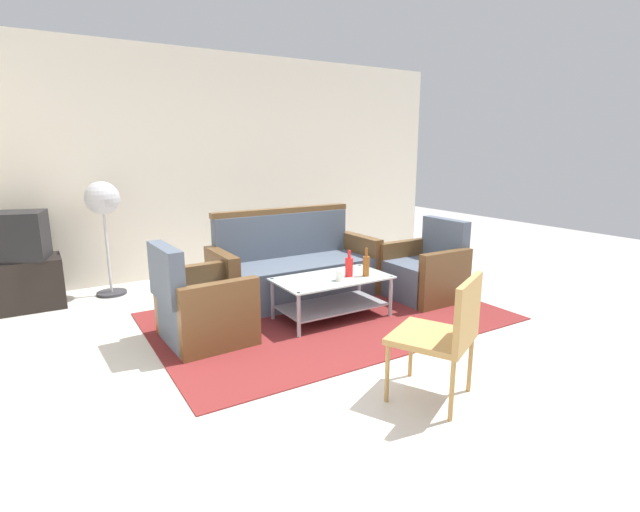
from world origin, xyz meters
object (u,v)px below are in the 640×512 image
at_px(bottle_brown, 366,265).
at_px(cup, 340,275).
at_px(armchair_left, 201,309).
at_px(tv_stand, 19,284).
at_px(wicker_chair, 446,329).
at_px(coffee_table, 332,291).
at_px(bottle_red, 349,266).
at_px(pedestal_fan, 103,205).
at_px(couch, 295,271).
at_px(television, 12,236).
at_px(armchair_right, 425,273).

height_order(bottle_brown, cup, bottle_brown).
relative_size(armchair_left, tv_stand, 1.06).
xyz_separation_m(bottle_brown, wicker_chair, (-0.52, -1.54, -0.02)).
bearing_deg(coffee_table, bottle_brown, -21.37).
xyz_separation_m(coffee_table, tv_stand, (-2.58, 1.90, -0.01)).
height_order(coffee_table, cup, cup).
relative_size(bottle_red, bottle_brown, 0.93).
bearing_deg(pedestal_fan, coffee_table, -48.65).
bearing_deg(cup, pedestal_fan, 129.76).
xyz_separation_m(coffee_table, cup, (0.01, -0.12, 0.19)).
relative_size(bottle_brown, wicker_chair, 0.33).
distance_m(armchair_left, bottle_red, 1.43).
xyz_separation_m(couch, wicker_chair, (-0.20, -2.40, 0.18)).
height_order(cup, television, television).
height_order(couch, tv_stand, couch).
bearing_deg(television, pedestal_fan, -163.48).
bearing_deg(armchair_right, couch, 59.25).
bearing_deg(armchair_left, wicker_chair, 27.21).
height_order(couch, television, television).
xyz_separation_m(coffee_table, pedestal_fan, (-1.71, 1.95, 0.74)).
distance_m(armchair_right, cup, 1.23).
distance_m(couch, pedestal_fan, 2.20).
bearing_deg(bottle_red, bottle_brown, -26.93).
distance_m(armchair_left, bottle_brown, 1.59).
relative_size(armchair_left, television, 1.24).
bearing_deg(bottle_brown, cup, -179.75).
relative_size(couch, television, 2.63).
distance_m(bottle_red, wicker_chair, 1.66).
xyz_separation_m(bottle_brown, television, (-2.89, 2.02, 0.25)).
relative_size(tv_stand, television, 1.17).
bearing_deg(bottle_red, pedestal_fan, 133.26).
bearing_deg(armchair_left, tv_stand, -145.93).
xyz_separation_m(couch, armchair_right, (1.23, -0.73, -0.03)).
xyz_separation_m(armchair_right, television, (-3.79, 1.89, 0.47)).
bearing_deg(couch, television, -24.64).
relative_size(armchair_right, coffee_table, 0.77).
distance_m(armchair_right, wicker_chair, 2.21).
distance_m(coffee_table, cup, 0.23).
distance_m(tv_stand, television, 0.50).
relative_size(pedestal_fan, wicker_chair, 1.51).
distance_m(armchair_right, television, 4.26).
bearing_deg(couch, bottle_brown, 110.28).
relative_size(armchair_right, tv_stand, 1.06).
height_order(armchair_right, coffee_table, armchair_right).
bearing_deg(pedestal_fan, bottle_brown, -45.63).
distance_m(armchair_left, television, 2.27).
distance_m(bottle_brown, pedestal_fan, 2.94).
bearing_deg(couch, tv_stand, -24.59).
height_order(couch, armchair_right, couch).
relative_size(cup, television, 0.15).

